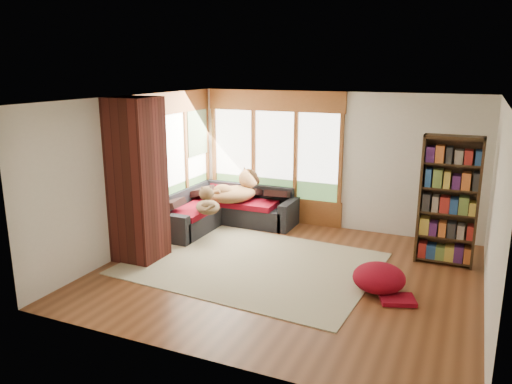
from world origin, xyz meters
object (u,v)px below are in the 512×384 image
Objects in this scene: brick_chimney at (137,180)px; pouf at (379,277)px; area_rug at (252,263)px; bookshelf at (448,201)px; sectional_sofa at (223,211)px; dog_brindle at (207,199)px; dog_tan at (237,185)px.

pouf is (3.79, 0.30, -1.09)m from brick_chimney.
bookshelf is at bearing 24.54° from area_rug.
sectional_sofa is at bearing 77.71° from brick_chimney.
bookshelf reaches higher than sectional_sofa.
brick_chimney is at bearing -164.71° from area_rug.
sectional_sofa is at bearing 175.80° from bookshelf.
area_rug is (1.78, 0.49, -1.29)m from brick_chimney.
sectional_sofa is 0.84m from dog_brindle.
area_rug is at bearing 174.74° from pouf.
dog_tan is 0.87m from dog_brindle.
brick_chimney is at bearing -158.95° from bookshelf.
dog_tan is at bearing 123.07° from area_rug.
sectional_sofa is 0.58m from dog_tan.
dog_tan reaches higher than dog_brindle.
area_rug is 2.03m from pouf.
pouf is 3.48m from dog_brindle.
brick_chimney is 2.32m from sectional_sofa.
bookshelf is (2.76, 1.26, 1.02)m from area_rug.
sectional_sofa is at bearing 130.45° from area_rug.
sectional_sofa is at bearing 152.42° from pouf.
dog_tan reaches higher than pouf.
brick_chimney reaches higher than dog_tan.
brick_chimney is at bearing -175.46° from pouf.
area_rug is 1.68m from dog_brindle.
dog_brindle is (-4.03, -0.43, -0.29)m from bookshelf.
dog_tan is at bearing 149.00° from pouf.
dog_brindle is (-0.17, -0.85, -0.09)m from dog_tan.
area_rug is 5.14× the size of pouf.
bookshelf is (4.54, 1.75, -0.28)m from brick_chimney.
dog_brindle reaches higher than area_rug.
pouf is 3.68m from dog_tan.
sectional_sofa is 3.77m from pouf.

